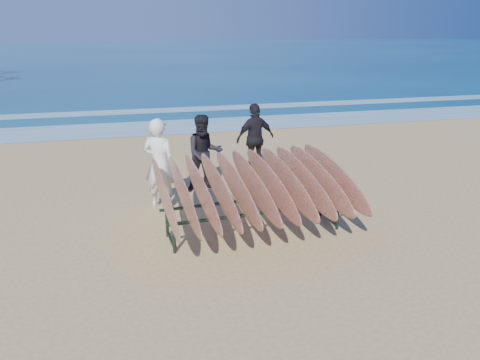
{
  "coord_description": "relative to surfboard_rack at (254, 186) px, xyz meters",
  "views": [
    {
      "loc": [
        -1.88,
        -6.66,
        3.52
      ],
      "look_at": [
        0.0,
        0.8,
        0.95
      ],
      "focal_mm": 35.0,
      "sensor_mm": 36.0,
      "label": 1
    }
  ],
  "objects": [
    {
      "name": "ocean",
      "position": [
        -0.21,
        54.37,
        -0.87
      ],
      "size": [
        160.0,
        160.0,
        0.0
      ],
      "primitive_type": "plane",
      "color": "navy",
      "rests_on": "ground"
    },
    {
      "name": "surfboard_rack",
      "position": [
        0.0,
        0.0,
        0.0
      ],
      "size": [
        3.35,
        2.86,
        1.4
      ],
      "rotation": [
        0.0,
        0.0,
        0.07
      ],
      "color": "#1C2D20",
      "rests_on": "ground"
    },
    {
      "name": "foam_near",
      "position": [
        -0.21,
        9.37,
        -0.87
      ],
      "size": [
        160.0,
        160.0,
        0.0
      ],
      "primitive_type": "plane",
      "color": "white",
      "rests_on": "ground"
    },
    {
      "name": "ground",
      "position": [
        -0.21,
        -0.63,
        -0.87
      ],
      "size": [
        120.0,
        120.0,
        0.0
      ],
      "primitive_type": "plane",
      "color": "tan",
      "rests_on": "ground"
    },
    {
      "name": "person_white",
      "position": [
        -1.48,
        1.62,
        0.04
      ],
      "size": [
        0.8,
        0.72,
        1.82
      ],
      "primitive_type": "imported",
      "rotation": [
        0.0,
        0.0,
        2.59
      ],
      "color": "white",
      "rests_on": "ground"
    },
    {
      "name": "person_dark_a",
      "position": [
        -0.43,
        2.45,
        -0.03
      ],
      "size": [
        0.86,
        0.69,
        1.69
      ],
      "primitive_type": "imported",
      "rotation": [
        0.0,
        0.0,
        0.06
      ],
      "color": "black",
      "rests_on": "ground"
    },
    {
      "name": "foam_far",
      "position": [
        -0.21,
        12.87,
        -0.87
      ],
      "size": [
        160.0,
        160.0,
        0.0
      ],
      "primitive_type": "plane",
      "color": "white",
      "rests_on": "ground"
    },
    {
      "name": "person_dark_b",
      "position": [
        1.01,
        3.46,
        -0.02
      ],
      "size": [
        1.07,
        0.63,
        1.72
      ],
      "primitive_type": "imported",
      "rotation": [
        0.0,
        0.0,
        3.36
      ],
      "color": "black",
      "rests_on": "ground"
    }
  ]
}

